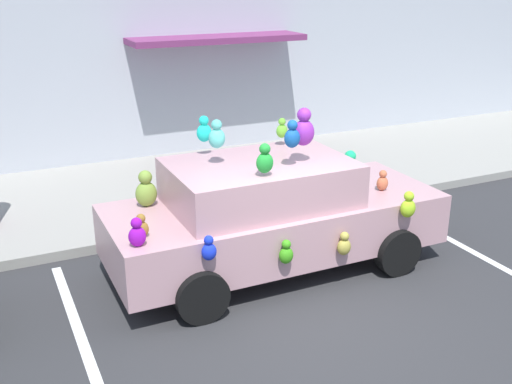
# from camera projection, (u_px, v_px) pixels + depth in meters

# --- Properties ---
(ground_plane) EXTENTS (60.00, 60.00, 0.00)m
(ground_plane) POSITION_uv_depth(u_px,v_px,m) (316.00, 327.00, 7.03)
(ground_plane) COLOR #2D2D30
(sidewalk) EXTENTS (24.00, 4.00, 0.15)m
(sidewalk) POSITION_uv_depth(u_px,v_px,m) (178.00, 188.00, 11.26)
(sidewalk) COLOR gray
(sidewalk) RESTS_ON ground
(storefront_building) EXTENTS (24.00, 1.25, 6.40)m
(storefront_building) POSITION_uv_depth(u_px,v_px,m) (137.00, 6.00, 12.02)
(storefront_building) COLOR #B2B7C1
(storefront_building) RESTS_ON ground
(parking_stripe_front) EXTENTS (0.12, 3.60, 0.01)m
(parking_stripe_front) POSITION_uv_depth(u_px,v_px,m) (460.00, 245.00, 9.12)
(parking_stripe_front) COLOR silver
(parking_stripe_front) RESTS_ON ground
(parking_stripe_rear) EXTENTS (0.12, 3.60, 0.01)m
(parking_stripe_rear) POSITION_uv_depth(u_px,v_px,m) (80.00, 334.00, 6.89)
(parking_stripe_rear) COLOR silver
(parking_stripe_rear) RESTS_ON ground
(plush_covered_car) EXTENTS (4.48, 2.03, 2.25)m
(plush_covered_car) POSITION_uv_depth(u_px,v_px,m) (271.00, 213.00, 8.16)
(plush_covered_car) COLOR #BA8B93
(plush_covered_car) RESTS_ON ground
(teddy_bear_on_sidewalk) EXTENTS (0.29, 0.24, 0.55)m
(teddy_bear_on_sidewalk) POSITION_uv_depth(u_px,v_px,m) (205.00, 188.00, 10.27)
(teddy_bear_on_sidewalk) COLOR pink
(teddy_bear_on_sidewalk) RESTS_ON sidewalk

